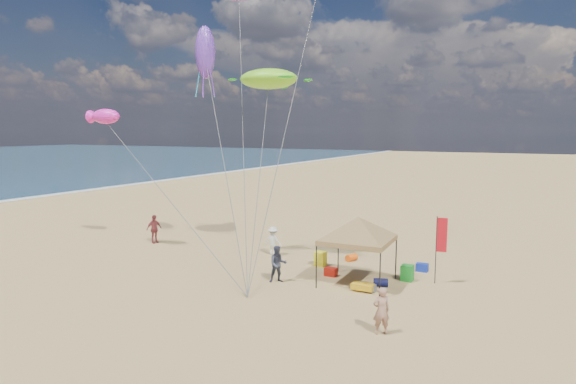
% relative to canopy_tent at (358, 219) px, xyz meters
% --- Properties ---
extents(ground, '(280.00, 280.00, 0.00)m').
position_rel_canopy_tent_xyz_m(ground, '(-2.69, -4.34, -2.83)').
color(ground, tan).
rests_on(ground, ground).
extents(canopy_tent, '(5.50, 5.50, 3.39)m').
position_rel_canopy_tent_xyz_m(canopy_tent, '(0.00, 0.00, 0.00)').
color(canopy_tent, black).
rests_on(canopy_tent, ground).
extents(feather_flag, '(0.45, 0.09, 2.97)m').
position_rel_canopy_tent_xyz_m(feather_flag, '(3.16, 1.59, -0.84)').
color(feather_flag, black).
rests_on(feather_flag, ground).
extents(cooler_red, '(0.54, 0.38, 0.38)m').
position_rel_canopy_tent_xyz_m(cooler_red, '(-1.44, 0.49, -2.64)').
color(cooler_red, red).
rests_on(cooler_red, ground).
extents(cooler_blue, '(0.54, 0.38, 0.38)m').
position_rel_canopy_tent_xyz_m(cooler_blue, '(2.09, 3.16, -2.64)').
color(cooler_blue, '#1329A1').
rests_on(cooler_blue, ground).
extents(bag_navy, '(0.69, 0.54, 0.36)m').
position_rel_canopy_tent_xyz_m(bag_navy, '(1.05, 0.03, -2.65)').
color(bag_navy, '#0E103D').
rests_on(bag_navy, ground).
extents(bag_orange, '(0.54, 0.69, 0.36)m').
position_rel_canopy_tent_xyz_m(bag_orange, '(-1.52, 3.38, -2.65)').
color(bag_orange, '#FF5E0E').
rests_on(bag_orange, ground).
extents(chair_green, '(0.50, 0.50, 0.70)m').
position_rel_canopy_tent_xyz_m(chair_green, '(1.83, 1.41, -2.48)').
color(chair_green, '#177F22').
rests_on(chair_green, ground).
extents(chair_yellow, '(0.50, 0.50, 0.70)m').
position_rel_canopy_tent_xyz_m(chair_yellow, '(-2.56, 1.83, -2.48)').
color(chair_yellow, yellow).
rests_on(chair_yellow, ground).
extents(crate_grey, '(0.34, 0.30, 0.28)m').
position_rel_canopy_tent_xyz_m(crate_grey, '(0.90, -0.73, -2.69)').
color(crate_grey, slate).
rests_on(crate_grey, ground).
extents(beach_cart, '(0.90, 0.50, 0.24)m').
position_rel_canopy_tent_xyz_m(beach_cart, '(0.57, -0.90, -2.63)').
color(beach_cart, gold).
rests_on(beach_cart, ground).
extents(person_near_a, '(0.69, 0.65, 1.58)m').
position_rel_canopy_tent_xyz_m(person_near_a, '(2.52, -4.73, -2.04)').
color(person_near_a, '#A97860').
rests_on(person_near_a, ground).
extents(person_near_b, '(1.00, 0.97, 1.63)m').
position_rel_canopy_tent_xyz_m(person_near_b, '(-3.12, -1.46, -2.01)').
color(person_near_b, '#333646').
rests_on(person_near_b, ground).
extents(person_near_c, '(1.01, 0.60, 1.54)m').
position_rel_canopy_tent_xyz_m(person_near_c, '(-5.64, 2.56, -2.06)').
color(person_near_c, silver).
rests_on(person_near_c, ground).
extents(person_far_a, '(0.64, 1.06, 1.68)m').
position_rel_canopy_tent_xyz_m(person_far_a, '(-13.25, 1.77, -1.98)').
color(person_far_a, '#983A41').
rests_on(person_far_a, ground).
extents(turtle_kite, '(3.62, 3.20, 1.02)m').
position_rel_canopy_tent_xyz_m(turtle_kite, '(-5.79, 2.42, 6.39)').
color(turtle_kite, '#81EB23').
rests_on(turtle_kite, ground).
extents(fish_kite, '(2.04, 1.35, 0.83)m').
position_rel_canopy_tent_xyz_m(fish_kite, '(-14.55, -0.28, 4.55)').
color(fish_kite, '#FE26C1').
rests_on(fish_kite, ground).
extents(squid_kite, '(1.33, 1.33, 2.62)m').
position_rel_canopy_tent_xyz_m(squid_kite, '(-8.55, 0.84, 7.69)').
color(squid_kite, purple).
rests_on(squid_kite, ground).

